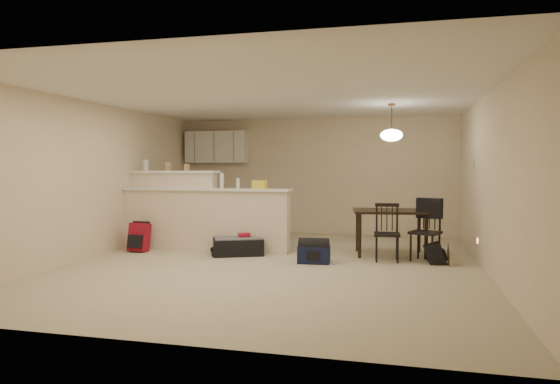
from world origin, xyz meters
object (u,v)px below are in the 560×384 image
(navy_duffel, at_px, (314,255))
(dining_chair_far, at_px, (425,231))
(black_daypack, at_px, (434,254))
(dining_chair_near, at_px, (387,233))
(dining_table, at_px, (390,215))
(red_backpack, at_px, (139,237))
(pendant_lamp, at_px, (391,135))
(suitcase, at_px, (238,247))

(navy_duffel, bearing_deg, dining_chair_far, 15.08)
(black_daypack, bearing_deg, dining_chair_near, 85.96)
(dining_table, height_order, red_backpack, dining_table)
(red_backpack, distance_m, navy_duffel, 3.13)
(dining_table, relative_size, red_backpack, 2.66)
(dining_table, xyz_separation_m, red_backpack, (-4.22, -0.67, -0.42))
(dining_table, distance_m, pendant_lamp, 1.33)
(dining_chair_far, relative_size, black_daypack, 2.86)
(red_backpack, bearing_deg, suitcase, 5.16)
(pendant_lamp, distance_m, black_daypack, 2.04)
(dining_chair_far, xyz_separation_m, suitcase, (-3.00, -0.15, -0.34))
(black_daypack, bearing_deg, red_backpack, 87.69)
(pendant_lamp, bearing_deg, dining_chair_far, -37.60)
(pendant_lamp, distance_m, suitcase, 3.13)
(dining_table, bearing_deg, pendant_lamp, -169.54)
(suitcase, relative_size, red_backpack, 1.65)
(suitcase, distance_m, red_backpack, 1.77)
(dining_table, xyz_separation_m, dining_chair_far, (0.54, -0.41, -0.18))
(dining_chair_far, distance_m, navy_duffel, 1.78)
(dining_table, relative_size, black_daypack, 3.91)
(pendant_lamp, relative_size, dining_chair_near, 0.69)
(black_daypack, bearing_deg, pendant_lamp, 46.42)
(dining_chair_near, xyz_separation_m, suitcase, (-2.43, -0.01, -0.31))
(dining_chair_near, bearing_deg, dining_table, 82.90)
(dining_table, xyz_separation_m, navy_duffel, (-1.11, -0.98, -0.53))
(dining_chair_near, xyz_separation_m, navy_duffel, (-1.07, -0.42, -0.31))
(dining_chair_far, bearing_deg, pendant_lamp, 165.00)
(pendant_lamp, distance_m, red_backpack, 4.62)
(dining_chair_far, bearing_deg, black_daypack, -25.81)
(dining_table, distance_m, suitcase, 2.58)
(dining_table, relative_size, navy_duffel, 2.70)
(suitcase, xyz_separation_m, red_backpack, (-1.76, -0.11, 0.11))
(navy_duffel, xyz_separation_m, black_daypack, (1.78, 0.42, 0.02))
(dining_chair_near, distance_m, dining_chair_far, 0.59)
(dining_chair_near, xyz_separation_m, dining_chair_far, (0.58, 0.14, 0.03))
(dining_table, distance_m, red_backpack, 4.30)
(pendant_lamp, bearing_deg, dining_chair_near, -93.92)
(dining_chair_near, bearing_deg, black_daypack, -3.65)
(pendant_lamp, height_order, red_backpack, pendant_lamp)
(suitcase, bearing_deg, red_backpack, 159.78)
(dining_chair_near, distance_m, navy_duffel, 1.19)
(dining_chair_near, relative_size, dining_chair_far, 0.94)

